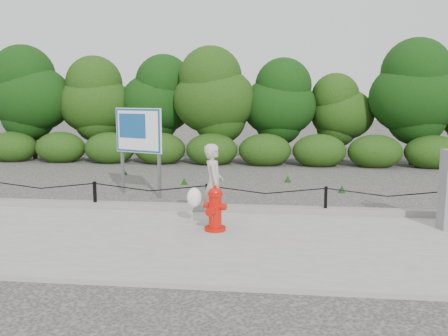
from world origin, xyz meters
The scene contains 8 objects.
ground centered at (0.00, 0.00, 0.00)m, with size 90.00×90.00×0.00m, color #2D2B28.
sidewalk centered at (0.00, -2.00, 0.04)m, with size 14.00×4.00×0.08m, color gray.
curb centered at (0.00, 0.05, 0.15)m, with size 14.00×0.22×0.14m, color slate.
chain_barrier centered at (0.00, 0.00, 0.46)m, with size 10.06×0.06×0.60m.
treeline centered at (-0.51, 8.88, 2.49)m, with size 20.24×3.58×4.55m.
fire_hydrant centered at (0.36, -1.45, 0.48)m, with size 0.50×0.51×0.84m.
pedestrian centered at (0.26, -1.02, 0.85)m, with size 0.73×0.63×1.56m.
advertising_sign centered at (-2.02, 1.79, 1.58)m, with size 1.32×0.59×2.25m.
Camera 1 is at (1.50, -9.84, 2.51)m, focal length 38.00 mm.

